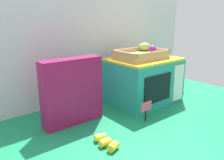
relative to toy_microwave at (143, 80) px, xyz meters
The scene contains 8 objects.
ground_plane 0.24m from the toy_microwave, behind, with size 1.70×1.70×0.00m, color #147A4C.
display_back_panel 0.38m from the toy_microwave, 126.36° to the left, with size 1.61×0.03×0.67m, color silver.
toy_microwave is the anchor object (origin of this frame).
food_groups_crate 0.16m from the toy_microwave, 159.47° to the left, with size 0.29×0.22×0.08m.
cookie_set_box 0.48m from the toy_microwave, behind, with size 0.30×0.08×0.32m.
price_sign 0.29m from the toy_microwave, 133.66° to the right, with size 0.07×0.01×0.10m.
loose_toy_banana 0.56m from the toy_microwave, 151.88° to the right, with size 0.06×0.13×0.03m.
loose_toy_apple 0.34m from the toy_microwave, ahead, with size 0.07×0.07×0.07m, color red.
Camera 1 is at (-0.79, -0.88, 0.50)m, focal length 36.88 mm.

